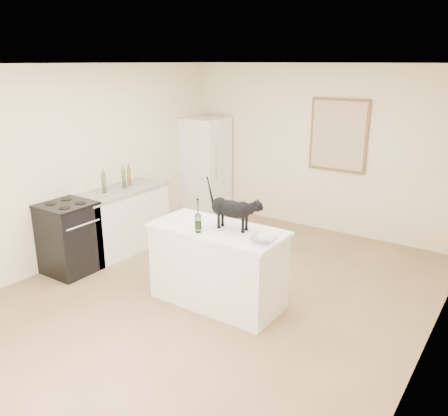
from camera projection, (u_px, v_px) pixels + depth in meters
The scene contains 18 objects.
floor at pixel (221, 292), 5.52m from camera, with size 5.50×5.50×0.00m, color #9E7854.
ceiling at pixel (220, 64), 4.73m from camera, with size 5.50×5.50×0.00m, color white.
wall_back at pixel (320, 149), 7.29m from camera, with size 4.50×4.50×0.00m, color #FDEDC4.
wall_left at pixel (85, 163), 6.33m from camera, with size 5.50×5.50×0.00m, color #FDEDC4.
wall_right at pixel (439, 226), 3.92m from camera, with size 5.50×5.50×0.00m, color #FDEDC4.
island_base at pixel (218, 267), 5.17m from camera, with size 1.44×0.67×0.86m, color white.
island_top at pixel (218, 229), 5.04m from camera, with size 1.50×0.70×0.04m, color white.
left_cabinets at pixel (121, 221), 6.67m from camera, with size 0.60×1.40×0.86m, color white.
left_countertop at pixel (119, 191), 6.53m from camera, with size 0.62×1.44×0.04m, color gray.
stove at pixel (69, 239), 5.95m from camera, with size 0.60×0.60×0.90m, color black.
fridge at pixel (205, 167), 8.15m from camera, with size 0.68×0.68×1.70m, color white.
artwork_frame at pixel (338, 135), 7.03m from camera, with size 0.90×0.03×1.10m, color brown.
artwork_canvas at pixel (338, 135), 7.01m from camera, with size 0.82×0.00×1.02m, color beige.
black_cat at pixel (232, 211), 4.93m from camera, with size 0.58×0.17×0.41m, color black, non-canonical shape.
wine_bottle at pixel (198, 218), 4.86m from camera, with size 0.07×0.07×0.32m, color #2C5823.
glass_bowl at pixel (263, 240), 4.60m from camera, with size 0.26×0.26×0.06m, color white.
fridge_paper at pixel (224, 152), 7.96m from camera, with size 0.01×0.14×0.18m, color silver.
counter_bottle_cluster at pixel (119, 179), 6.52m from camera, with size 0.12×0.51×0.28m.
Camera 1 is at (2.82, -4.07, 2.63)m, focal length 37.21 mm.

